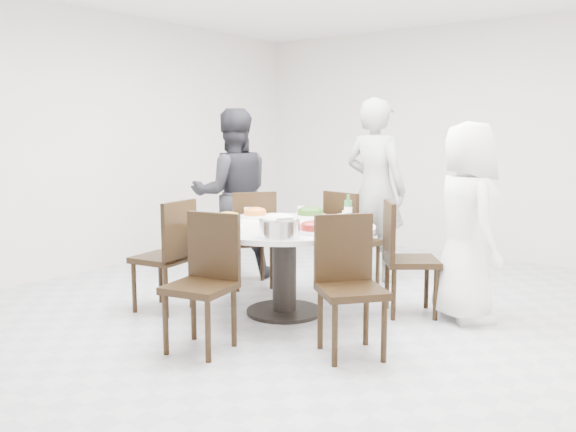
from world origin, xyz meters
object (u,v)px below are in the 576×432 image
Objects in this scene: soup_bowl at (213,224)px; diner_middle at (375,190)px; chair_s at (200,284)px; beverage_bottle at (348,208)px; rice_bowl at (279,228)px; dining_table at (284,269)px; diner_left at (232,194)px; chair_se at (352,287)px; chair_n at (353,240)px; chair_sw at (162,256)px; diner_right at (467,222)px; chair_ne at (411,258)px; chair_nw at (250,239)px.

diner_middle is at bearing 80.38° from soup_bowl.
chair_s is 0.51× the size of diner_middle.
beverage_bottle is (0.30, -1.01, -0.06)m from diner_middle.
dining_table is at bearing 123.90° from rice_bowl.
beverage_bottle is at bearing 121.97° from diner_left.
chair_se is 0.51× the size of diner_middle.
chair_sw is (-0.90, -1.63, 0.00)m from chair_n.
diner_right is 6.91× the size of beverage_bottle.
soup_bowl is at bearing -124.43° from dining_table.
soup_bowl is 1.11× the size of beverage_bottle.
chair_ne and chair_s have the same top height.
chair_ne is 1.12m from chair_se.
dining_table is at bearing 81.60° from chair_s.
diner_middle is 6.12× the size of rice_bowl.
chair_ne is at bearing 63.93° from rice_bowl.
diner_left is at bearing -174.16° from chair_sw.
diner_right is at bearing 38.02° from soup_bowl.
beverage_bottle is (-0.65, 1.00, 0.39)m from chair_se.
chair_nw is at bearing 56.63° from chair_ne.
chair_sw is at bearing -172.98° from soup_bowl.
diner_middle is at bearing 89.84° from dining_table.
rice_bowl is (1.14, -0.99, 0.34)m from chair_nw.
diner_right is 0.99m from beverage_bottle.
dining_table is 1.61m from diner_middle.
chair_ne is 2.10m from diner_left.
chair_ne is at bearing 126.87° from diner_left.
chair_sw is at bearing 71.04° from chair_n.
chair_se is 3.14× the size of rice_bowl.
diner_right is (1.19, 1.81, 0.32)m from chair_s.
chair_sw is 3.14× the size of rice_bowl.
chair_se is 4.11× the size of beverage_bottle.
diner_right reaches higher than chair_s.
dining_table is 1.48m from diner_left.
chair_s is 2.19m from diner_left.
rice_bowl is 0.66m from soup_bowl.
diner_middle is (0.82, 1.00, 0.45)m from chair_nw.
diner_right is 1.55m from rice_bowl.
chair_se is at bearing 82.96° from chair_sw.
chair_sw is 0.51× the size of diner_middle.
chair_ne and chair_n have the same top height.
beverage_bottle is (0.30, 0.50, 0.49)m from dining_table.
chair_nw is 3.69× the size of soup_bowl.
chair_s is (0.07, -1.05, 0.10)m from dining_table.
dining_table is 1.58× the size of chair_se.
dining_table is at bearing 92.50° from diner_middle.
chair_ne is at bearing 44.83° from chair_se.
beverage_bottle is at bearing 109.21° from diner_middle.
rice_bowl is 1.18× the size of soup_bowl.
chair_sw is (-1.73, -1.17, 0.00)m from chair_ne.
chair_sw and chair_s have the same top height.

